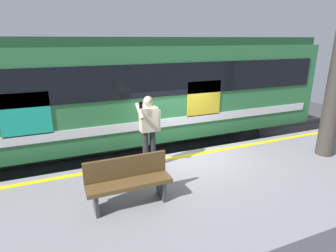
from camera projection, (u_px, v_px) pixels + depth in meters
name	position (u px, v px, depth m)	size (l,w,h in m)	color
ground_plane	(183.00, 181.00, 7.90)	(24.43, 24.43, 0.00)	#3D3D3F
platform	(221.00, 202.00, 6.06)	(15.11, 3.87, 0.90)	gray
safety_line	(188.00, 155.00, 7.37)	(14.81, 0.16, 0.01)	yellow
track_rail_near	(164.00, 159.00, 9.13)	(19.65, 0.08, 0.16)	slate
track_rail_far	(150.00, 144.00, 10.39)	(19.65, 0.08, 0.16)	slate
train_carriage	(113.00, 88.00, 8.54)	(13.66, 2.90, 3.77)	#2D723F
passenger	(149.00, 126.00, 6.42)	(0.57, 0.55, 1.75)	#262628
handbag	(135.00, 167.00, 6.37)	(0.31, 0.28, 0.33)	#59331E
station_column	(336.00, 84.00, 6.90)	(0.44, 0.44, 3.79)	#38332D
bench	(128.00, 180.00, 5.10)	(1.56, 0.44, 0.90)	brown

